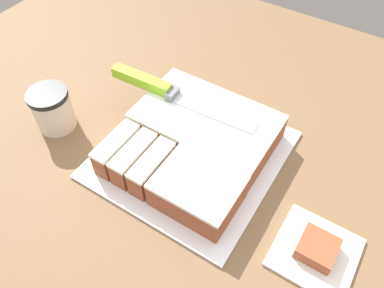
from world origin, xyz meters
name	(u,v)px	position (x,y,z in m)	size (l,w,h in m)	color
countertop	(196,250)	(0.00, 0.00, 0.47)	(1.40, 1.10, 0.94)	brown
cake_board	(192,155)	(0.00, -0.02, 0.94)	(0.31, 0.32, 0.01)	white
cake	(195,144)	(0.00, -0.02, 0.98)	(0.26, 0.26, 0.06)	#994C2D
knife	(157,87)	(-0.12, 0.04, 1.01)	(0.31, 0.04, 0.02)	silver
coffee_cup	(52,109)	(-0.27, -0.10, 0.99)	(0.08, 0.08, 0.09)	beige
paper_napkin	(315,252)	(0.26, -0.08, 0.94)	(0.12, 0.12, 0.01)	white
brownie	(317,248)	(0.26, -0.08, 0.96)	(0.06, 0.06, 0.02)	#994C2D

